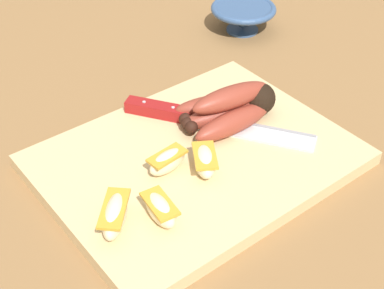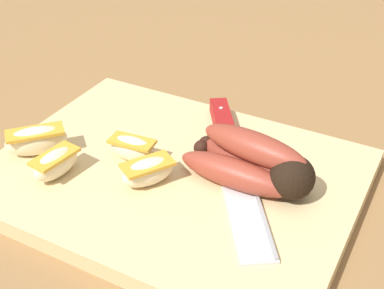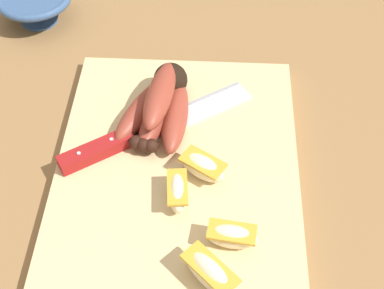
% 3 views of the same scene
% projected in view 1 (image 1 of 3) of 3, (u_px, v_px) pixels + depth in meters
% --- Properties ---
extents(ground_plane, '(6.00, 6.00, 0.00)m').
position_uv_depth(ground_plane, '(185.00, 160.00, 0.78)').
color(ground_plane, olive).
extents(cutting_board, '(0.40, 0.31, 0.02)m').
position_uv_depth(cutting_board, '(196.00, 160.00, 0.77)').
color(cutting_board, '#DBBC84').
rests_on(cutting_board, ground_plane).
extents(banana_bunch, '(0.15, 0.11, 0.06)m').
position_uv_depth(banana_bunch, '(231.00, 108.00, 0.81)').
color(banana_bunch, black).
rests_on(banana_bunch, cutting_board).
extents(chefs_knife, '(0.18, 0.25, 0.02)m').
position_uv_depth(chefs_knife, '(190.00, 117.00, 0.82)').
color(chefs_knife, silver).
rests_on(chefs_knife, cutting_board).
extents(apple_wedge_near, '(0.05, 0.07, 0.03)m').
position_uv_depth(apple_wedge_near, '(205.00, 161.00, 0.73)').
color(apple_wedge_near, beige).
rests_on(apple_wedge_near, cutting_board).
extents(apple_wedge_middle, '(0.03, 0.06, 0.03)m').
position_uv_depth(apple_wedge_middle, '(160.00, 209.00, 0.66)').
color(apple_wedge_middle, beige).
rests_on(apple_wedge_middle, cutting_board).
extents(apple_wedge_far, '(0.06, 0.03, 0.03)m').
position_uv_depth(apple_wedge_far, '(167.00, 161.00, 0.73)').
color(apple_wedge_far, beige).
rests_on(apple_wedge_far, cutting_board).
extents(apple_wedge_extra, '(0.07, 0.07, 0.04)m').
position_uv_depth(apple_wedge_extra, '(115.00, 215.00, 0.65)').
color(apple_wedge_extra, beige).
rests_on(apple_wedge_extra, cutting_board).
extents(ceramic_bowl, '(0.12, 0.12, 0.05)m').
position_uv_depth(ceramic_bowl, '(243.00, 16.00, 1.06)').
color(ceramic_bowl, '#385684').
rests_on(ceramic_bowl, ground_plane).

